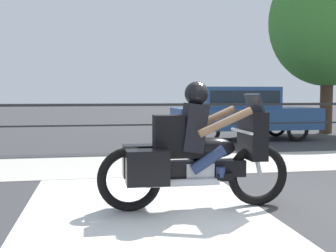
# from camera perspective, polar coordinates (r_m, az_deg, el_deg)

# --- Properties ---
(ground_plane) EXTENTS (120.00, 120.00, 0.00)m
(ground_plane) POSITION_cam_1_polar(r_m,az_deg,el_deg) (5.38, 15.06, -10.75)
(ground_plane) COLOR #38383A
(sidewalk_band) EXTENTS (44.00, 2.40, 0.01)m
(sidewalk_band) POSITION_cam_1_polar(r_m,az_deg,el_deg) (8.51, 5.29, -5.02)
(sidewalk_band) COLOR #B7B2A8
(sidewalk_band) RESTS_ON ground
(crosswalk_band) EXTENTS (2.83, 6.00, 0.01)m
(crosswalk_band) POSITION_cam_1_polar(r_m,az_deg,el_deg) (4.74, -2.71, -12.63)
(crosswalk_band) COLOR silver
(crosswalk_band) RESTS_ON ground
(fence_railing) EXTENTS (36.00, 0.05, 1.16)m
(fence_railing) POSITION_cam_1_polar(r_m,az_deg,el_deg) (10.47, 2.26, 1.73)
(fence_railing) COLOR #232326
(fence_railing) RESTS_ON ground
(motorcycle) EXTENTS (2.36, 0.76, 1.54)m
(motorcycle) POSITION_cam_1_polar(r_m,az_deg,el_deg) (5.09, 3.44, -3.63)
(motorcycle) COLOR black
(motorcycle) RESTS_ON ground
(parked_car) EXTENTS (4.34, 1.60, 1.60)m
(parked_car) POSITION_cam_1_polar(r_m,az_deg,el_deg) (12.90, 9.99, 2.15)
(parked_car) COLOR #284C84
(parked_car) RESTS_ON ground
(tree_behind_sign) EXTENTS (4.10, 4.10, 6.19)m
(tree_behind_sign) POSITION_cam_1_polar(r_m,az_deg,el_deg) (16.11, 20.92, 13.09)
(tree_behind_sign) COLOR #473323
(tree_behind_sign) RESTS_ON ground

